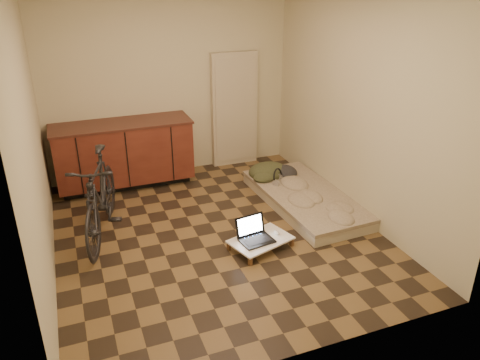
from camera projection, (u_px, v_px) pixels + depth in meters
name	position (u px, v px, depth m)	size (l,w,h in m)	color
room_shell	(214.00, 124.00, 4.84)	(3.50, 4.00, 2.60)	brown
cabinets	(124.00, 154.00, 6.39)	(1.84, 0.62, 0.91)	black
appliance_panel	(234.00, 110.00, 6.99)	(0.70, 0.10, 1.70)	beige
bicycle	(99.00, 192.00, 5.12)	(0.49, 1.66, 1.08)	black
futon	(306.00, 198.00, 6.00)	(1.00, 1.96, 0.16)	beige
clothing_pile	(273.00, 167.00, 6.45)	(0.58, 0.49, 0.23)	#333921
headphones	(278.00, 176.00, 6.22)	(0.26, 0.24, 0.18)	black
lap_desk	(261.00, 240.00, 5.05)	(0.75, 0.59, 0.11)	brown
laptop	(254.00, 235.00, 5.03)	(0.38, 0.35, 0.24)	black
mouse	(277.00, 233.00, 5.14)	(0.06, 0.09, 0.03)	white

